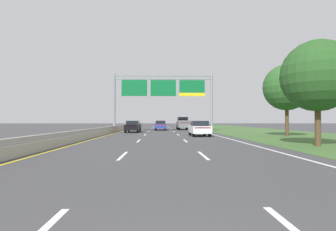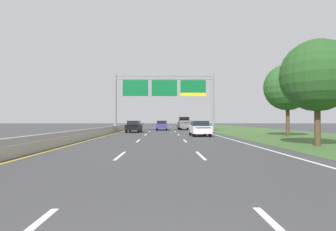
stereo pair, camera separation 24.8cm
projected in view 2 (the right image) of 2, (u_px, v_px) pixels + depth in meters
The scene contains 11 objects.
ground_plane at pixel (162, 132), 36.98m from camera, with size 220.00×220.00×0.00m, color #3D3D3F.
lane_striping at pixel (162, 132), 36.52m from camera, with size 11.96×106.00×0.01m.
grass_verge_right at pixel (264, 132), 37.23m from camera, with size 14.00×110.00×0.02m, color #3D602D.
median_barrier_concrete at pixel (114, 130), 36.87m from camera, with size 0.60×110.00×0.85m.
overhead_sign_gantry at pixel (164, 90), 40.84m from camera, with size 15.06×0.42×8.60m.
pickup_truck_grey at pixel (184, 123), 47.21m from camera, with size 2.13×5.45×2.20m.
car_blue_centre_lane_sedan at pixel (162, 125), 44.78m from camera, with size 1.89×4.43×1.57m.
car_white_right_lane_sedan at pixel (200, 128), 28.01m from camera, with size 1.86×4.42×1.57m.
car_black_left_lane_sedan at pixel (134, 126), 37.01m from camera, with size 1.94×4.45×1.57m.
roadside_tree_near at pixel (317, 76), 16.91m from camera, with size 4.48×4.48×6.66m.
roadside_tree_mid at pixel (287, 87), 27.32m from camera, with size 4.67×4.67×7.30m.
Camera 2 is at (0.12, -2.02, 1.62)m, focal length 29.04 mm.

